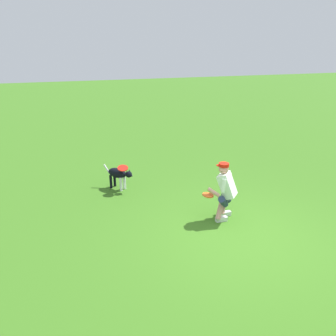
{
  "coord_description": "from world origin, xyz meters",
  "views": [
    {
      "loc": [
        3.18,
        5.15,
        3.71
      ],
      "look_at": [
        0.96,
        -1.98,
        0.9
      ],
      "focal_mm": 36.26,
      "sensor_mm": 36.0,
      "label": 1
    }
  ],
  "objects": [
    {
      "name": "ground_plane",
      "position": [
        0.0,
        0.0,
        0.0
      ],
      "size": [
        60.0,
        60.0,
        0.0
      ],
      "primitive_type": "plane",
      "color": "#3B721E"
    },
    {
      "name": "person",
      "position": [
        0.02,
        -0.86,
        0.7
      ],
      "size": [
        0.71,
        0.58,
        1.29
      ],
      "rotation": [
        0.0,
        0.0,
        -0.75
      ],
      "color": "silver",
      "rests_on": "ground_plane"
    },
    {
      "name": "dog",
      "position": [
        1.96,
        -3.14,
        0.41
      ],
      "size": [
        0.69,
        0.79,
        0.61
      ],
      "rotation": [
        0.0,
        0.0,
        2.28
      ],
      "color": "black",
      "rests_on": "ground_plane"
    },
    {
      "name": "frisbee_flying",
      "position": [
        1.88,
        -2.93,
        0.66
      ],
      "size": [
        0.37,
        0.36,
        0.12
      ],
      "primitive_type": "cylinder",
      "rotation": [
        -0.11,
        0.24,
        1.07
      ],
      "color": "red"
    },
    {
      "name": "frisbee_held",
      "position": [
        0.41,
        -0.89,
        0.61
      ],
      "size": [
        0.3,
        0.3,
        0.06
      ],
      "primitive_type": "cylinder",
      "rotation": [
        0.03,
        0.13,
        2.91
      ],
      "color": "orange",
      "rests_on": "person"
    }
  ]
}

